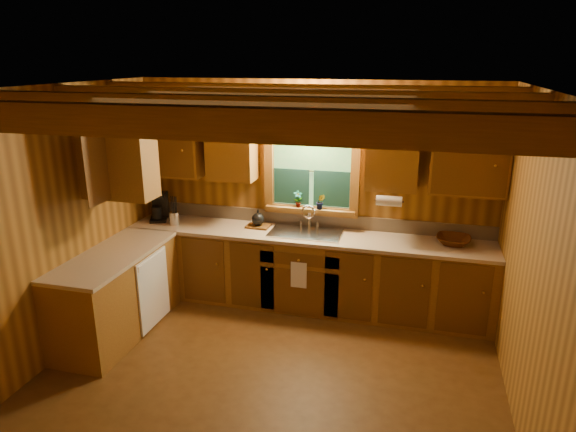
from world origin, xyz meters
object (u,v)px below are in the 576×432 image
(sink, at_px, (306,237))
(coffee_maker, at_px, (159,207))
(cutting_board, at_px, (258,226))
(wicker_basket, at_px, (453,240))

(sink, xyz_separation_m, coffee_maker, (-1.87, 0.02, 0.22))
(coffee_maker, height_order, cutting_board, coffee_maker)
(coffee_maker, distance_m, wicker_basket, 3.49)
(sink, distance_m, wicker_basket, 1.62)
(sink, xyz_separation_m, cutting_board, (-0.60, 0.06, 0.06))
(sink, distance_m, coffee_maker, 1.88)
(coffee_maker, distance_m, cutting_board, 1.28)
(sink, distance_m, cutting_board, 0.60)
(sink, height_order, cutting_board, sink)
(sink, relative_size, wicker_basket, 2.25)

